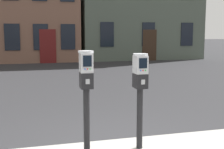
% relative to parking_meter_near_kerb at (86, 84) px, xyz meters
% --- Properties ---
extents(parking_meter_near_kerb, '(0.22, 0.25, 1.48)m').
position_rel_parking_meter_near_kerb_xyz_m(parking_meter_near_kerb, '(0.00, 0.00, 0.00)').
color(parking_meter_near_kerb, black).
rests_on(parking_meter_near_kerb, sidewalk_slab).
extents(parking_meter_twin_adjacent, '(0.22, 0.25, 1.43)m').
position_rel_parking_meter_near_kerb_xyz_m(parking_meter_twin_adjacent, '(0.80, -0.00, -0.04)').
color(parking_meter_twin_adjacent, black).
rests_on(parking_meter_twin_adjacent, sidewalk_slab).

